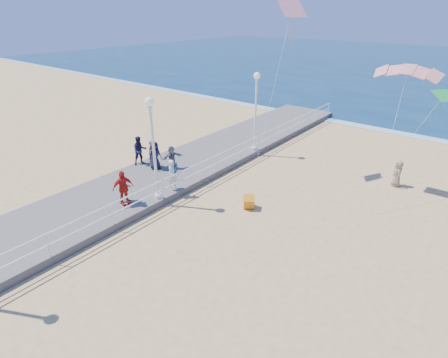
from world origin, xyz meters
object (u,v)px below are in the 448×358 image
Objects in this scene: spectator_4 at (155,155)px; lamp_post_far at (256,104)px; spectator_7 at (140,150)px; woman_holding_toddler at (173,175)px; spectator_1 at (125,189)px; box_kite at (249,203)px; spectator_3 at (123,188)px; beach_walker_c at (398,174)px; lamp_post_mid at (153,139)px; toddler_held at (177,169)px; spectator_6 at (153,154)px; spectator_5 at (172,157)px.

lamp_post_far is at bearing -19.18° from spectator_4.
spectator_7 is (-1.33, -0.08, 0.03)m from spectator_4.
woman_holding_toddler is 2.67m from spectator_1.
box_kite is at bearing -57.91° from lamp_post_far.
woman_holding_toddler reaches higher than spectator_1.
woman_holding_toddler is 0.95× the size of spectator_3.
spectator_4 is (-2.92, -6.56, -2.37)m from lamp_post_far.
spectator_7 is at bearing -87.55° from beach_walker_c.
spectator_7 is (-4.25, 2.36, -2.34)m from lamp_post_mid.
lamp_post_mid reaches higher than spectator_1.
spectator_7 is 1.19× the size of beach_walker_c.
lamp_post_far is at bearing 90.00° from lamp_post_mid.
lamp_post_far is at bearing -1.70° from toddler_held.
spectator_6 is at bearing 142.88° from box_kite.
spectator_4 is at bearing 144.14° from box_kite.
woman_holding_toddler is 4.39m from box_kite.
box_kite is (3.88, 1.32, -1.32)m from toddler_held.
spectator_1 is (-0.99, -10.30, -2.52)m from lamp_post_far.
lamp_post_mid is 2.88× the size of spectator_3.
spectator_6 reaches higher than spectator_5.
spectator_6 is 0.97m from spectator_7.
lamp_post_mid is 14.03m from beach_walker_c.
spectator_1 is at bearing -179.17° from box_kite.
spectator_3 reaches higher than beach_walker_c.
spectator_7 is (-4.25, -6.64, -2.34)m from lamp_post_far.
beach_walker_c is (13.49, 7.79, -0.55)m from spectator_7.
lamp_post_mid is 2.44m from toddler_held.
lamp_post_far is 3.58× the size of spectator_1.
lamp_post_mid reaches higher than spectator_7.
lamp_post_mid is 3.58× the size of spectator_1.
spectator_6 is 0.95× the size of spectator_7.
lamp_post_mid is 3.43× the size of beach_walker_c.
lamp_post_far is 9.75m from beach_walker_c.
lamp_post_far reaches higher than spectator_4.
beach_walker_c is at bearing 17.16° from box_kite.
lamp_post_mid reaches higher than toddler_held.
toddler_held is at bearing -104.72° from spectator_6.
box_kite is (3.98, -6.34, -3.36)m from lamp_post_far.
lamp_post_far is at bearing -10.74° from spectator_7.
lamp_post_far is at bearing -2.29° from spectator_5.
lamp_post_mid is 3.04× the size of spectator_6.
spectator_3 is at bearing 159.78° from toddler_held.
spectator_5 is at bearing -110.09° from lamp_post_far.
spectator_6 is 14.66m from beach_walker_c.
toddler_held is at bearing -110.44° from spectator_5.
spectator_7 is (-3.44, 3.86, -0.00)m from spectator_3.
spectator_4 is at bearing -64.74° from spectator_7.
woman_holding_toddler is 0.95× the size of spectator_7.
lamp_post_far reaches higher than spectator_5.
spectator_4 is at bearing 140.19° from lamp_post_mid.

